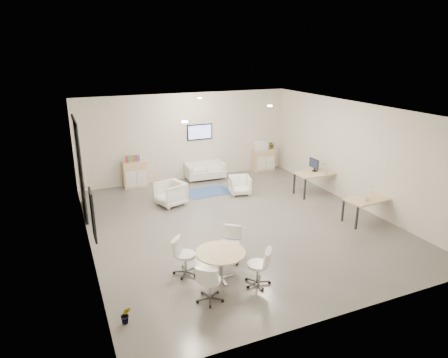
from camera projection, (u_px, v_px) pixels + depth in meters
The scene contains 21 objects.
room_shell at pixel (238, 169), 10.85m from camera, with size 9.60×10.60×4.80m.
glass_door at pixel (79, 165), 11.59m from camera, with size 0.09×1.90×2.85m.
artwork at pixel (93, 215), 7.99m from camera, with size 0.05×0.54×1.04m.
wall_tv at pixel (200, 132), 14.89m from camera, with size 0.98×0.06×0.58m.
ceiling_spots at pixel (220, 107), 11.01m from camera, with size 3.14×4.14×0.03m.
sideboard_left at pixel (135, 174), 14.16m from camera, with size 0.83×0.43×0.94m.
sideboard_right at pixel (264, 160), 16.12m from camera, with size 0.87×0.42×0.87m.
books at pixel (133, 159), 13.97m from camera, with size 0.48×0.14×0.22m.
printer at pixel (260, 146), 15.87m from camera, with size 0.55×0.48×0.36m.
loveseat at pixel (205, 171), 15.08m from camera, with size 1.48×0.78×0.54m.
blue_rug at pixel (208, 192), 13.79m from camera, with size 1.50×1.00×0.01m, color #305A95.
armchair_left at pixel (170, 193), 12.54m from camera, with size 0.79×0.74×0.82m, color white.
armchair_right at pixel (240, 184), 13.49m from camera, with size 0.67×0.63×0.69m, color white.
desk_rear at pixel (317, 175), 13.40m from camera, with size 1.47×0.75×0.76m.
desk_front at pixel (369, 201), 11.24m from camera, with size 1.41×0.80×0.71m.
monitor at pixel (314, 165), 13.42m from camera, with size 0.20×0.50×0.44m.
round_table at pixel (221, 256), 8.43m from camera, with size 1.06×1.06×0.65m.
meeting_chairs at pixel (221, 262), 8.47m from camera, with size 2.07×2.07×0.82m.
plant_cabinet at pixel (272, 146), 16.06m from camera, with size 0.28×0.31×0.24m, color #3F7F3F.
plant_floor at pixel (126, 319), 7.19m from camera, with size 0.19×0.34×0.15m, color #3F7F3F.
cup at pixel (367, 199), 11.05m from camera, with size 0.11×0.09×0.11m, color white.
Camera 1 is at (-4.46, -9.40, 4.73)m, focal length 32.00 mm.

